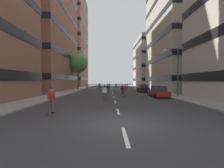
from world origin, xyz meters
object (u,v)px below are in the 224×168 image
Objects in this scene: street_tree_near at (78,63)px; parked_car_near at (158,92)px; skater_2 at (99,86)px; skater_8 at (127,85)px; skater_9 at (123,89)px; streetlamp_right at (175,67)px; skater_0 at (87,86)px; parked_car_mid at (143,89)px; skater_4 at (51,99)px; skater_10 at (108,88)px; skater_1 at (100,87)px; skater_5 at (125,90)px; skater_3 at (110,86)px; skater_6 at (116,85)px; skater_7 at (105,92)px.

parked_car_near is at bearing -52.02° from street_tree_near.
parked_car_near is 16.01m from skater_2.
skater_8 is 19.35m from skater_9.
streetlamp_right reaches higher than skater_0.
skater_4 is at bearing -118.22° from parked_car_mid.
streetlamp_right is 3.65× the size of skater_10.
skater_1 is 1.00× the size of skater_10.
streetlamp_right is 7.43m from skater_5.
skater_3 reaches higher than parked_car_mid.
parked_car_mid is 2.47× the size of skater_2.
skater_0 and skater_6 have the same top height.
skater_8 is 16.92m from skater_10.
skater_3 is 4.00m from skater_6.
skater_5 is at bearing -70.13° from skater_2.
skater_3 is at bearing 113.41° from streetlamp_right.
skater_1 is (3.74, -7.78, 0.00)m from skater_0.
skater_0 reaches higher than parked_car_mid.
skater_4 is 16.48m from skater_10.
skater_7 is at bearing -71.36° from street_tree_near.
parked_car_mid is at bearing 56.26° from skater_9.
skater_2 is (5.98, -6.08, -5.81)m from street_tree_near.
street_tree_near is at bearing 144.21° from skater_0.
skater_6 is 17.74m from skater_10.
skater_0 is at bearing 93.39° from skater_4.
skater_6 is at bearing 79.99° from skater_4.
skater_2 is at bearing 112.32° from skater_9.
skater_7 is at bearing -153.87° from parked_car_near.
streetlamp_right is 3.65× the size of skater_6.
skater_7 is 25.95m from skater_8.
skater_5 is at bearing 56.98° from skater_7.
parked_car_mid is at bearing -56.24° from skater_3.
streetlamp_right is at bearing -73.85° from skater_6.
skater_5 is 21.24m from skater_8.
skater_0 is 1.00× the size of skater_2.
street_tree_near is at bearing -176.57° from skater_3.
skater_4 and skater_7 have the same top height.
skater_2 reaches higher than parked_car_mid.
skater_10 is at bearing 88.35° from skater_7.
parked_car_mid is (0.00, 9.70, 0.00)m from parked_car_near.
streetlamp_right is 25.01m from skater_6.
parked_car_near is at bearing -90.00° from parked_car_mid.
skater_2 is 1.00× the size of skater_3.
skater_0 is 8.63m from skater_1.
skater_9 is (-4.73, 2.62, 0.32)m from parked_car_near.
skater_2 is (-11.13, 13.74, -3.12)m from streetlamp_right.
skater_8 is at bearing 94.56° from parked_car_near.
skater_4 reaches higher than parked_car_mid.
streetlamp_right is (17.11, -19.82, -2.69)m from street_tree_near.
skater_7 is at bearing -162.05° from streetlamp_right.
skater_7 is at bearing -91.48° from skater_3.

